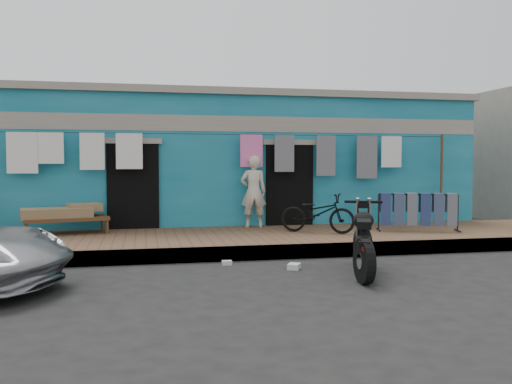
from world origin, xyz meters
The scene contains 13 objects.
ground centered at (0.00, 0.00, 0.00)m, with size 80.00×80.00×0.00m, color black.
sidewalk centered at (0.00, 3.00, 0.12)m, with size 28.00×3.00×0.25m, color brown.
curb centered at (0.00, 1.55, 0.12)m, with size 28.00×0.10×0.25m, color gray.
building centered at (0.00, 6.99, 1.69)m, with size 12.20×5.20×3.36m.
clothesline centered at (-0.28, 4.25, 1.80)m, with size 10.06×0.06×2.10m.
seated_person centered at (0.40, 4.20, 1.04)m, with size 0.57×0.38×1.58m, color beige.
bicycle centered at (1.49, 3.01, 0.74)m, with size 0.54×1.52×0.98m, color black.
motorcycle centered at (1.23, 0.04, 0.54)m, with size 1.17×1.76×1.08m, color black, non-canonical shape.
charpoy centered at (-3.51, 3.88, 0.54)m, with size 1.83×1.16×0.57m, color brown, non-canonical shape.
jeans_rack centered at (3.64, 2.85, 0.66)m, with size 1.74×0.81×0.82m, color black, non-canonical shape.
litter_a centered at (-0.65, 1.20, 0.04)m, with size 0.16×0.12×0.07m, color silver.
litter_b centered at (1.83, 1.20, 0.04)m, with size 0.16×0.12×0.08m, color silver.
litter_c centered at (0.33, 0.63, 0.04)m, with size 0.22×0.18×0.09m, color silver.
Camera 1 is at (-1.98, -7.50, 1.66)m, focal length 38.00 mm.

